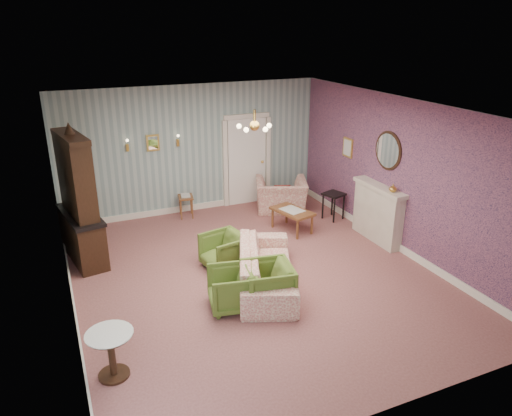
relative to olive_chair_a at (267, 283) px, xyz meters
name	(u,v)px	position (x,y,z in m)	size (l,w,h in m)	color
floor	(255,276)	(0.19, 0.92, -0.38)	(7.00, 7.00, 0.00)	#935A55
ceiling	(255,110)	(0.19, 0.92, 2.52)	(7.00, 7.00, 0.00)	white
wall_back	(193,150)	(0.19, 4.42, 1.07)	(6.00, 6.00, 0.00)	gray
wall_front	(389,304)	(0.19, -2.58, 1.07)	(6.00, 6.00, 0.00)	gray
wall_left	(61,227)	(-2.81, 0.92, 1.07)	(7.00, 7.00, 0.00)	gray
wall_right	(401,176)	(3.19, 0.92, 1.07)	(7.00, 7.00, 0.00)	gray
wall_right_floral	(400,176)	(3.17, 0.92, 1.07)	(7.00, 7.00, 0.00)	#BC5E72
door	(247,160)	(1.49, 4.38, 0.70)	(1.12, 0.12, 2.16)	white
olive_chair_a	(267,283)	(0.00, 0.00, 0.00)	(0.74, 0.70, 0.77)	#506B25
olive_chair_b	(232,287)	(-0.53, 0.14, -0.02)	(0.70, 0.65, 0.72)	#506B25
olive_chair_c	(224,250)	(-0.20, 1.42, -0.03)	(0.69, 0.65, 0.72)	#506B25
sofa_chintz	(266,261)	(0.25, 0.57, 0.06)	(2.26, 0.66, 0.88)	#A64443
wingback_chair	(281,190)	(2.00, 3.56, 0.12)	(1.15, 0.75, 1.00)	#A64443
dresser	(77,196)	(-2.46, 2.78, 0.88)	(0.52, 1.51, 2.52)	black
fireplace	(378,213)	(3.05, 1.32, 0.20)	(0.30, 1.40, 1.16)	beige
mantel_vase	(393,188)	(3.03, 0.92, 0.85)	(0.15, 0.15, 0.15)	gold
oval_mirror	(388,151)	(3.15, 1.32, 1.47)	(0.04, 0.76, 0.84)	white
framed_print	(348,148)	(3.16, 2.67, 1.22)	(0.04, 0.34, 0.42)	gold
coffee_table	(292,220)	(1.69, 2.40, -0.15)	(0.51, 0.92, 0.47)	brown
side_table_black	(333,206)	(2.84, 2.62, -0.08)	(0.41, 0.41, 0.61)	black
pedestal_table	(112,355)	(-2.46, -0.73, -0.06)	(0.59, 0.59, 0.64)	black
nesting_table	(186,205)	(-0.14, 4.07, -0.12)	(0.32, 0.41, 0.53)	brown
gilt_mirror_back	(153,143)	(-0.71, 4.38, 1.32)	(0.28, 0.06, 0.36)	gold
sconce_left	(127,146)	(-1.26, 4.36, 1.32)	(0.16, 0.12, 0.30)	gold
sconce_right	(178,141)	(-0.16, 4.36, 1.32)	(0.16, 0.12, 0.30)	gold
chandelier	(255,127)	(0.19, 0.92, 2.25)	(0.56, 0.56, 0.36)	gold
burgundy_cushion	(282,193)	(1.95, 3.41, 0.10)	(0.38, 0.10, 0.38)	maroon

